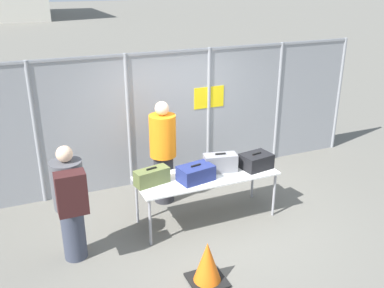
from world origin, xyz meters
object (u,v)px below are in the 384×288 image
object	(u,v)px
traveler_hooded	(70,201)
traffic_cone	(207,264)
inspection_table	(207,178)
suitcase_navy	(196,173)
security_worker_near	(163,151)
utility_trailer	(182,111)
suitcase_olive	(152,177)
suitcase_black	(256,161)
suitcase_grey	(220,163)

from	to	relation	value
traveler_hooded	traffic_cone	xyz separation A→B (m)	(1.43, -1.11, -0.63)
inspection_table	suitcase_navy	xyz separation A→B (m)	(-0.22, -0.10, 0.17)
security_worker_near	utility_trailer	distance (m)	3.88
suitcase_olive	utility_trailer	distance (m)	4.76
inspection_table	security_worker_near	size ratio (longest dim) A/B	1.24
suitcase_olive	traffic_cone	size ratio (longest dim) A/B	0.94
traveler_hooded	traffic_cone	distance (m)	1.92
traveler_hooded	security_worker_near	world-z (taller)	security_worker_near
utility_trailer	suitcase_navy	bearing A→B (deg)	-109.45
traveler_hooded	traffic_cone	size ratio (longest dim) A/B	2.86
suitcase_olive	suitcase_navy	world-z (taller)	suitcase_olive
suitcase_olive	traffic_cone	xyz separation A→B (m)	(0.24, -1.41, -0.62)
suitcase_navy	traveler_hooded	distance (m)	1.83
suitcase_black	suitcase_navy	bearing A→B (deg)	-178.68
traveler_hooded	traffic_cone	bearing A→B (deg)	-22.97
suitcase_navy	utility_trailer	distance (m)	4.64
suitcase_olive	traveler_hooded	bearing A→B (deg)	-166.15
traveler_hooded	inspection_table	bearing A→B (deg)	21.72
suitcase_navy	utility_trailer	size ratio (longest dim) A/B	0.16
traffic_cone	security_worker_near	bearing A→B (deg)	84.51
suitcase_grey	inspection_table	bearing A→B (deg)	-169.33
suitcase_navy	traveler_hooded	size ratio (longest dim) A/B	0.34
inspection_table	suitcase_olive	xyz separation A→B (m)	(-0.86, 0.05, 0.17)
inspection_table	suitcase_grey	xyz separation A→B (m)	(0.25, 0.05, 0.19)
suitcase_grey	suitcase_black	size ratio (longest dim) A/B	1.07
traffic_cone	suitcase_grey	bearing A→B (deg)	58.26
suitcase_grey	security_worker_near	distance (m)	1.01
suitcase_black	traveler_hooded	xyz separation A→B (m)	(-2.87, -0.17, 0.02)
suitcase_olive	traveler_hooded	distance (m)	1.23
inspection_table	traveler_hooded	distance (m)	2.08
suitcase_olive	security_worker_near	distance (m)	0.89
suitcase_grey	utility_trailer	bearing A→B (deg)	75.83
security_worker_near	suitcase_navy	bearing A→B (deg)	84.57
suitcase_grey	suitcase_olive	bearing A→B (deg)	-179.97
inspection_table	traveler_hooded	size ratio (longest dim) A/B	1.33
inspection_table	suitcase_black	size ratio (longest dim) A/B	4.28
suitcase_olive	traveler_hooded	xyz separation A→B (m)	(-1.19, -0.29, 0.02)
suitcase_grey	suitcase_black	xyz separation A→B (m)	(0.57, -0.12, -0.02)
inspection_table	security_worker_near	bearing A→B (deg)	116.76
security_worker_near	traffic_cone	world-z (taller)	security_worker_near
suitcase_black	security_worker_near	size ratio (longest dim) A/B	0.29
suitcase_olive	suitcase_grey	bearing A→B (deg)	0.03
suitcase_navy	suitcase_black	distance (m)	1.05
suitcase_navy	suitcase_black	xyz separation A→B (m)	(1.04, 0.02, 0.00)
suitcase_grey	suitcase_black	world-z (taller)	suitcase_grey
traffic_cone	traveler_hooded	bearing A→B (deg)	142.21
suitcase_olive	suitcase_grey	size ratio (longest dim) A/B	0.99
security_worker_near	utility_trailer	world-z (taller)	security_worker_near
suitcase_grey	security_worker_near	bearing A→B (deg)	130.74
suitcase_olive	suitcase_navy	size ratio (longest dim) A/B	0.97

